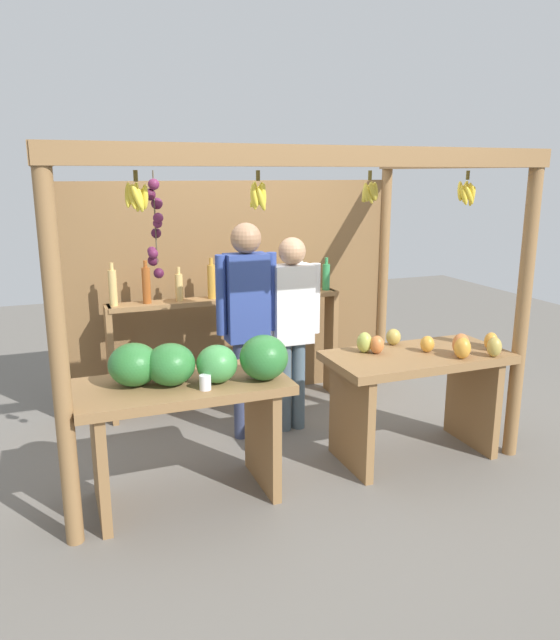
# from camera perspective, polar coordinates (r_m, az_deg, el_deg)

# --- Properties ---
(ground_plane) EXTENTS (12.00, 12.00, 0.00)m
(ground_plane) POSITION_cam_1_polar(r_m,az_deg,el_deg) (4.95, -0.82, -10.72)
(ground_plane) COLOR slate
(ground_plane) RESTS_ON ground
(market_stall) EXTENTS (3.23, 2.03, 2.21)m
(market_stall) POSITION_cam_1_polar(r_m,az_deg,el_deg) (4.97, -2.66, 5.02)
(market_stall) COLOR olive
(market_stall) RESTS_ON ground
(fruit_counter_left) EXTENTS (1.33, 0.64, 1.08)m
(fruit_counter_left) POSITION_cam_1_polar(r_m,az_deg,el_deg) (3.80, -8.56, -6.71)
(fruit_counter_left) COLOR olive
(fruit_counter_left) RESTS_ON ground
(fruit_counter_right) EXTENTS (1.30, 0.66, 0.95)m
(fruit_counter_right) POSITION_cam_1_polar(r_m,az_deg,el_deg) (4.50, 12.89, -5.45)
(fruit_counter_right) COLOR olive
(fruit_counter_right) RESTS_ON ground
(bottle_shelf_unit) EXTENTS (2.07, 0.22, 1.36)m
(bottle_shelf_unit) POSITION_cam_1_polar(r_m,az_deg,el_deg) (5.29, -5.04, 0.21)
(bottle_shelf_unit) COLOR olive
(bottle_shelf_unit) RESTS_ON ground
(vendor_man) EXTENTS (0.48, 0.23, 1.69)m
(vendor_man) POSITION_cam_1_polar(r_m,az_deg,el_deg) (4.60, -3.16, 0.84)
(vendor_man) COLOR #363E5F
(vendor_man) RESTS_ON ground
(vendor_woman) EXTENTS (0.48, 0.21, 1.57)m
(vendor_woman) POSITION_cam_1_polar(r_m,az_deg,el_deg) (4.76, 1.12, 0.23)
(vendor_woman) COLOR #495D6B
(vendor_woman) RESTS_ON ground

